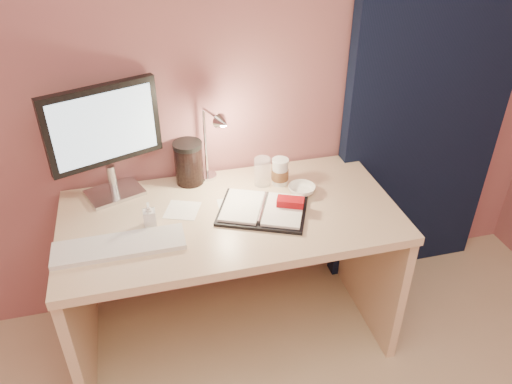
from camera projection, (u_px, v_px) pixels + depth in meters
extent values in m
plane|color=#A96762|center=(209.00, 63.00, 2.09)|extent=(3.50, 0.00, 3.50)
cube|color=black|center=(433.00, 80.00, 2.34)|extent=(0.85, 0.08, 2.20)
cube|color=beige|center=(231.00, 217.00, 2.09)|extent=(1.40, 0.70, 0.04)
cube|color=beige|center=(79.00, 308.00, 2.15)|extent=(0.04, 0.66, 0.69)
cube|color=beige|center=(369.00, 257.00, 2.43)|extent=(0.04, 0.66, 0.69)
cube|color=beige|center=(219.00, 229.00, 2.53)|extent=(1.32, 0.03, 0.55)
cube|color=silver|center=(115.00, 192.00, 2.19)|extent=(0.27, 0.24, 0.02)
cylinder|color=silver|center=(112.00, 179.00, 2.15)|extent=(0.04, 0.04, 0.13)
cube|color=black|center=(102.00, 125.00, 2.01)|extent=(0.45, 0.20, 0.34)
cube|color=#ABCEE8|center=(99.00, 128.00, 1.99)|extent=(0.39, 0.15, 0.28)
cube|color=white|center=(119.00, 246.00, 1.88)|extent=(0.49, 0.15, 0.02)
cube|color=black|center=(263.00, 210.00, 2.08)|extent=(0.43, 0.39, 0.01)
cube|color=white|center=(242.00, 206.00, 2.09)|extent=(0.24, 0.28, 0.01)
cube|color=white|center=(283.00, 210.00, 2.06)|extent=(0.24, 0.28, 0.01)
cube|color=#A40E19|center=(290.00, 202.00, 2.07)|extent=(0.12, 0.10, 0.03)
cube|color=white|center=(239.00, 208.00, 2.10)|extent=(0.17, 0.17, 0.00)
cube|color=white|center=(182.00, 210.00, 2.09)|extent=(0.18, 0.18, 0.00)
cylinder|color=white|center=(280.00, 173.00, 2.24)|extent=(0.07, 0.07, 0.11)
cylinder|color=brown|center=(280.00, 174.00, 2.25)|extent=(0.08, 0.08, 0.05)
cylinder|color=white|center=(280.00, 161.00, 2.21)|extent=(0.08, 0.08, 0.01)
cylinder|color=white|center=(262.00, 172.00, 2.23)|extent=(0.07, 0.07, 0.13)
imported|color=white|center=(302.00, 190.00, 2.19)|extent=(0.13, 0.13, 0.04)
imported|color=white|center=(149.00, 215.00, 1.98)|extent=(0.05, 0.05, 0.11)
cylinder|color=black|center=(189.00, 165.00, 2.24)|extent=(0.13, 0.13, 0.18)
cylinder|color=silver|center=(207.00, 176.00, 2.31)|extent=(0.09, 0.09, 0.01)
cylinder|color=silver|center=(205.00, 143.00, 2.22)|extent=(0.01, 0.01, 0.32)
cone|color=silver|center=(194.00, 126.00, 2.01)|extent=(0.08, 0.08, 0.07)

